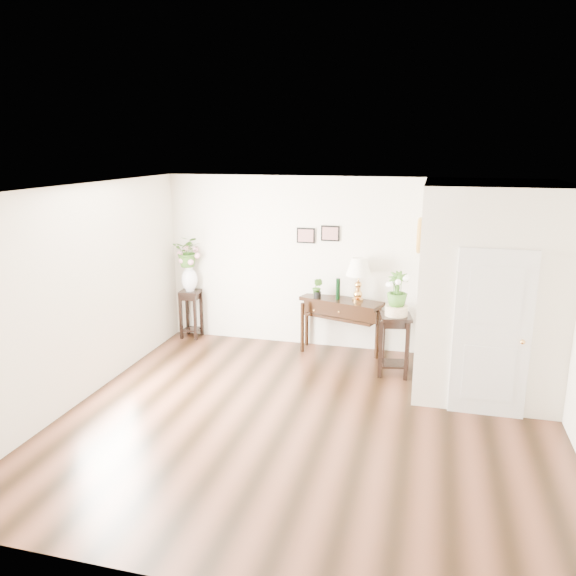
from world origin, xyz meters
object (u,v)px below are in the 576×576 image
(table_lamp, at_px, (358,279))
(plant_stand_b, at_px, (395,345))
(console_table, at_px, (341,326))
(plant_stand_a, at_px, (191,314))

(table_lamp, bearing_deg, plant_stand_b, -48.30)
(console_table, xyz_separation_m, table_lamp, (0.26, 0.00, 0.79))
(console_table, bearing_deg, plant_stand_b, -20.87)
(table_lamp, distance_m, plant_stand_a, 3.01)
(console_table, relative_size, plant_stand_a, 1.57)
(table_lamp, height_order, plant_stand_b, table_lamp)
(table_lamp, relative_size, plant_stand_a, 0.83)
(console_table, height_order, plant_stand_a, console_table)
(table_lamp, distance_m, plant_stand_b, 1.25)
(plant_stand_a, bearing_deg, table_lamp, -1.08)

